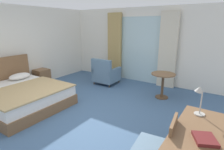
{
  "coord_description": "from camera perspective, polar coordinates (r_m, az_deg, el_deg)",
  "views": [
    {
      "loc": [
        2.58,
        -2.84,
        1.98
      ],
      "look_at": [
        0.6,
        0.18,
        0.97
      ],
      "focal_mm": 29.17,
      "sensor_mm": 36.0,
      "label": 1
    }
  ],
  "objects": [
    {
      "name": "desk_chair",
      "position": [
        2.57,
        14.87,
        -20.27
      ],
      "size": [
        0.52,
        0.5,
        0.89
      ],
      "color": "slate",
      "rests_on": "ground"
    },
    {
      "name": "wall_back",
      "position": [
        6.46,
        9.61,
        9.1
      ],
      "size": [
        5.85,
        0.12,
        2.53
      ],
      "primitive_type": "cube",
      "color": "white",
      "rests_on": "ground"
    },
    {
      "name": "round_cafe_table",
      "position": [
        5.15,
        15.67,
        -1.51
      ],
      "size": [
        0.64,
        0.64,
        0.69
      ],
      "color": "brown",
      "rests_on": "ground"
    },
    {
      "name": "armchair_by_window",
      "position": [
        6.16,
        -2.01,
        0.31
      ],
      "size": [
        0.74,
        0.74,
        0.89
      ],
      "color": "slate",
      "rests_on": "ground"
    },
    {
      "name": "balcony_glass_door",
      "position": [
        6.42,
        8.8,
        7.74
      ],
      "size": [
        1.53,
        0.02,
        2.22
      ],
      "primitive_type": "cube",
      "color": "silver",
      "rests_on": "ground"
    },
    {
      "name": "desk_lamp",
      "position": [
        2.75,
        25.75,
        -5.98
      ],
      "size": [
        0.17,
        0.14,
        0.42
      ],
      "color": "#B7B2A8",
      "rests_on": "writing_desk"
    },
    {
      "name": "nightstand",
      "position": [
        6.46,
        -21.07,
        -0.71
      ],
      "size": [
        0.42,
        0.42,
        0.55
      ],
      "color": "brown",
      "rests_on": "ground"
    },
    {
      "name": "ground",
      "position": [
        4.34,
        -8.1,
        -12.39
      ],
      "size": [
        6.25,
        6.59,
        0.1
      ],
      "primitive_type": "cube",
      "color": "#426084"
    },
    {
      "name": "curtain_panel_right",
      "position": [
        5.98,
        17.07,
        7.36
      ],
      "size": [
        0.56,
        0.1,
        2.37
      ],
      "primitive_type": "cube",
      "color": "beige",
      "rests_on": "ground"
    },
    {
      "name": "writing_desk",
      "position": [
        2.48,
        25.63,
        -17.84
      ],
      "size": [
        0.62,
        1.4,
        0.77
      ],
      "color": "brown",
      "rests_on": "ground"
    },
    {
      "name": "closed_book",
      "position": [
        2.3,
        27.1,
        -17.42
      ],
      "size": [
        0.3,
        0.32,
        0.04
      ],
      "primitive_type": "cube",
      "rotation": [
        0.0,
        0.0,
        0.44
      ],
      "color": "maroon",
      "rests_on": "writing_desk"
    },
    {
      "name": "bed",
      "position": [
        5.1,
        -26.97,
        -5.64
      ],
      "size": [
        2.1,
        1.83,
        1.1
      ],
      "color": "brown",
      "rests_on": "ground"
    },
    {
      "name": "curtain_panel_left",
      "position": [
        6.79,
        0.83,
        8.96
      ],
      "size": [
        0.55,
        0.1,
        2.37
      ],
      "primitive_type": "cube",
      "color": "tan",
      "rests_on": "ground"
    },
    {
      "name": "wall_left",
      "position": [
        6.18,
        -29.22,
        7.05
      ],
      "size": [
        0.12,
        6.19,
        2.53
      ],
      "primitive_type": "cube",
      "color": "white",
      "rests_on": "ground"
    }
  ]
}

